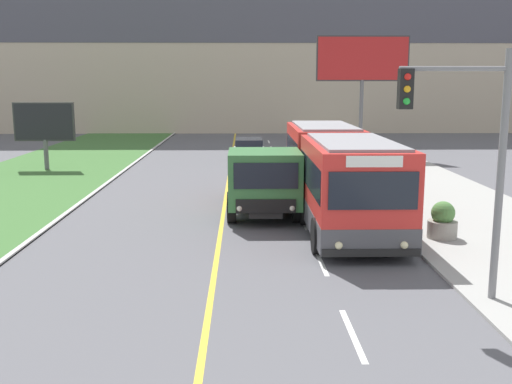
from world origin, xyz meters
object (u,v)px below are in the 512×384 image
Objects in this scene: dump_truck at (264,181)px; billboard_small at (44,124)px; city_bus at (336,173)px; billboard_large at (363,63)px; planter_round_far at (355,159)px; planter_round_third at (373,172)px; car_distant at (249,152)px; traffic_light_mast at (470,144)px; planter_round_near at (443,222)px; planter_round_second at (404,193)px.

dump_truck is 16.12m from billboard_small.
billboard_small reaches higher than city_bus.
billboard_large is (6.55, 16.30, 4.54)m from dump_truck.
billboard_small is at bearing 140.40° from city_bus.
billboard_small is 16.67m from planter_round_far.
car_distant is at bearing 127.27° from planter_round_third.
dump_truck is 5.53× the size of planter_round_third.
planter_round_third is at bearing 84.93° from traffic_light_mast.
billboard_small is at bearing -168.54° from car_distant.
city_bus reaches higher than planter_round_far.
billboard_large reaches higher than traffic_light_mast.
traffic_light_mast is 15.14m from planter_round_third.
billboard_large is at bearing 20.71° from car_distant.
dump_truck is 5.94× the size of planter_round_far.
car_distant is 18.06m from planter_round_near.
planter_round_near reaches higher than planter_round_second.
traffic_light_mast is at bearing -93.96° from planter_round_far.
planter_round_second is (5.71, -12.28, -0.14)m from car_distant.
planter_round_far is (-0.04, 9.80, 0.00)m from planter_round_second.
planter_round_near is at bearing -34.04° from dump_truck.
planter_round_second is at bearing -88.93° from planter_round_third.
planter_round_third is at bearing 50.25° from dump_truck.
billboard_small reaches higher than car_distant.
planter_round_far is (5.67, -2.48, -0.14)m from car_distant.
city_bus reaches higher than planter_round_near.
planter_round_third is (-1.32, -10.00, -5.19)m from billboard_large.
billboard_small reaches higher than planter_round_far.
city_bus is at bearing -103.89° from planter_round_far.
planter_round_second is (2.80, 1.35, -0.96)m from city_bus.
planter_round_far is at bearing -103.92° from billboard_large.
billboard_small is 17.40m from planter_round_third.
planter_round_far is at bearing 76.11° from city_bus.
billboard_small is at bearing 127.23° from traffic_light_mast.
planter_round_near is 1.04× the size of planter_round_far.
dump_truck is 9.63m from traffic_light_mast.
traffic_light_mast reaches higher than city_bus.
planter_round_far is at bearing 86.04° from traffic_light_mast.
planter_round_near is (16.45, -14.97, -1.89)m from billboard_small.
city_bus is 3.43× the size of billboard_small.
traffic_light_mast is 19.97m from planter_round_far.
car_distant is at bearing 107.95° from planter_round_near.
car_distant reaches higher than planter_round_near.
traffic_light_mast is 5.05× the size of planter_round_second.
city_bus is 1.67× the size of billboard_large.
planter_round_second is 0.99× the size of planter_round_far.
billboard_large is 6.47× the size of planter_round_third.
billboard_small is (-15.19, 19.99, -0.93)m from traffic_light_mast.
planter_round_second is at bearing 25.71° from city_bus.
billboard_large is (2.63, 24.82, 2.38)m from traffic_light_mast.
billboard_small is at bearing 148.75° from planter_round_second.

